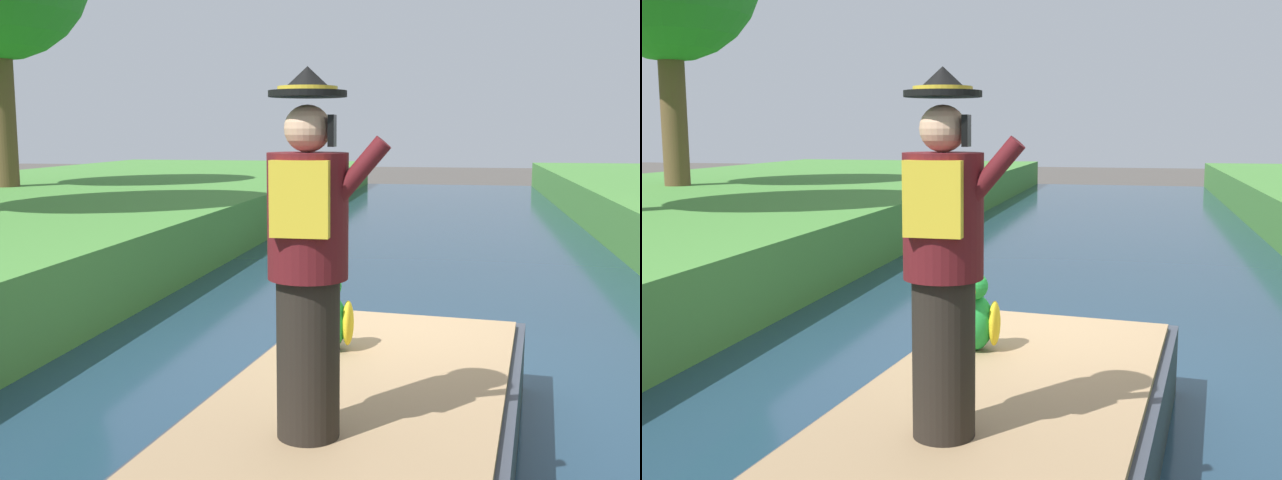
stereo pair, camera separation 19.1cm
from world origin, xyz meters
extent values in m
plane|color=#4C4742|center=(0.00, 0.00, 0.00)|extent=(80.00, 80.00, 0.00)
cube|color=#1E384C|center=(0.00, 0.00, 0.05)|extent=(6.41, 48.00, 0.10)
cube|color=#333842|center=(0.00, -1.80, 0.38)|extent=(2.21, 4.36, 0.56)
cube|color=#997A56|center=(0.00, -1.80, 0.69)|extent=(2.04, 4.01, 0.05)
cylinder|color=black|center=(-0.18, -2.51, 1.12)|extent=(0.32, 0.32, 0.82)
cylinder|color=#561419|center=(-0.18, -2.51, 1.84)|extent=(0.40, 0.40, 0.62)
cube|color=gold|center=(-0.18, -2.70, 1.94)|extent=(0.28, 0.06, 0.36)
sphere|color=#DBA884|center=(-0.18, -2.51, 2.27)|extent=(0.23, 0.23, 0.23)
cylinder|color=black|center=(-0.18, -2.51, 2.43)|extent=(0.38, 0.38, 0.03)
cone|color=black|center=(-0.18, -2.51, 2.50)|extent=(0.26, 0.26, 0.12)
cylinder|color=gold|center=(-0.18, -2.51, 2.46)|extent=(0.29, 0.29, 0.02)
cylinder|color=#561419|center=(0.04, -2.55, 2.02)|extent=(0.38, 0.09, 0.43)
cube|color=black|center=(-0.05, -2.57, 2.26)|extent=(0.03, 0.08, 0.15)
ellipsoid|color=green|center=(-0.35, -1.00, 0.91)|extent=(0.26, 0.32, 0.40)
sphere|color=green|center=(-0.35, -1.04, 1.18)|extent=(0.20, 0.20, 0.20)
cone|color=yellow|center=(-0.35, -1.14, 1.17)|extent=(0.09, 0.09, 0.09)
ellipsoid|color=yellow|center=(-0.49, -1.00, 0.91)|extent=(0.08, 0.20, 0.32)
ellipsoid|color=yellow|center=(-0.21, -1.00, 0.91)|extent=(0.08, 0.20, 0.32)
cylinder|color=brown|center=(-9.48, 9.06, 2.68)|extent=(0.56, 0.56, 3.37)
camera|label=1|loc=(0.56, -6.08, 2.26)|focal=42.00mm
camera|label=2|loc=(0.74, -6.04, 2.26)|focal=42.00mm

